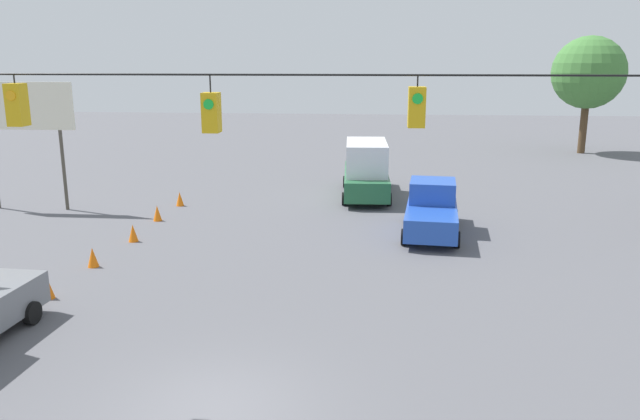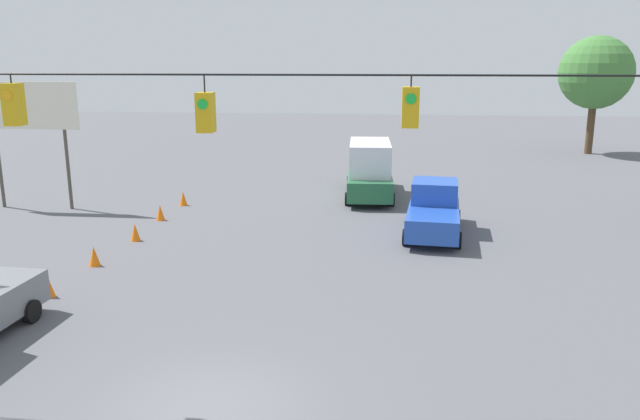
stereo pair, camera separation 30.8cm
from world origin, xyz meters
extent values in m
plane|color=#56565B|center=(0.00, 0.00, 0.00)|extent=(140.00, 140.00, 0.00)
cylinder|color=black|center=(0.00, -0.78, 6.77)|extent=(21.99, 0.04, 0.04)
cube|color=gold|center=(-4.00, -0.78, 6.17)|extent=(0.32, 0.36, 0.77)
cylinder|color=black|center=(-4.00, -0.78, 6.66)|extent=(0.03, 0.03, 0.22)
cylinder|color=green|center=(-4.00, -0.59, 6.34)|extent=(0.20, 0.02, 0.20)
cube|color=gold|center=(0.00, -0.78, 6.04)|extent=(0.32, 0.36, 0.78)
cylinder|color=black|center=(0.00, -0.78, 6.60)|extent=(0.03, 0.03, 0.34)
cylinder|color=green|center=(0.00, -0.59, 6.21)|extent=(0.20, 0.02, 0.20)
cube|color=gold|center=(4.00, -0.78, 6.16)|extent=(0.32, 0.36, 0.85)
cylinder|color=black|center=(4.00, -0.78, 6.68)|extent=(0.03, 0.03, 0.18)
cylinder|color=orange|center=(4.00, -0.59, 6.35)|extent=(0.20, 0.02, 0.20)
cylinder|color=black|center=(6.01, -3.72, 0.32)|extent=(0.25, 0.65, 0.64)
cube|color=#236038|center=(-2.74, -20.88, 0.82)|extent=(2.49, 6.80, 1.00)
cube|color=silver|center=(-2.75, -20.54, 2.11)|extent=(2.21, 4.37, 1.59)
cube|color=black|center=(-2.66, -22.70, 2.11)|extent=(1.77, 0.09, 1.11)
cylinder|color=black|center=(-3.76, -23.10, 0.32)|extent=(0.25, 0.65, 0.64)
cylinder|color=black|center=(-1.54, -23.01, 0.32)|extent=(0.25, 0.65, 0.64)
cylinder|color=black|center=(-3.94, -18.74, 0.32)|extent=(0.25, 0.65, 0.64)
cylinder|color=black|center=(-1.72, -18.65, 0.32)|extent=(0.25, 0.65, 0.64)
cube|color=#234CB2|center=(-5.57, -13.83, 0.77)|extent=(2.53, 5.71, 0.90)
cube|color=#234CB2|center=(-5.63, -14.49, 1.67)|extent=(2.03, 2.16, 0.90)
cube|color=black|center=(-5.73, -15.50, 1.67)|extent=(1.61, 0.17, 0.63)
cylinder|color=black|center=(-6.75, -15.53, 0.32)|extent=(0.28, 0.66, 0.64)
cylinder|color=black|center=(-4.74, -15.72, 0.32)|extent=(0.28, 0.66, 0.64)
cylinder|color=black|center=(-6.41, -11.94, 0.32)|extent=(0.28, 0.66, 0.64)
cylinder|color=black|center=(-4.40, -12.13, 0.32)|extent=(0.28, 0.66, 0.64)
cone|color=orange|center=(6.55, -5.54, 0.35)|extent=(0.39, 0.39, 0.69)
cone|color=orange|center=(6.49, -8.50, 0.35)|extent=(0.39, 0.39, 0.69)
cone|color=orange|center=(6.27, -11.61, 0.35)|extent=(0.39, 0.39, 0.69)
cone|color=orange|center=(6.42, -14.85, 0.35)|extent=(0.39, 0.39, 0.69)
cone|color=orange|center=(6.32, -17.77, 0.35)|extent=(0.39, 0.39, 0.69)
cylinder|color=#4C473D|center=(11.46, -16.52, 1.91)|extent=(0.16, 0.16, 3.82)
cube|color=silver|center=(13.19, -16.52, 4.91)|extent=(4.94, 0.12, 2.20)
cylinder|color=#4C3823|center=(-18.86, -37.65, 2.28)|extent=(0.55, 0.55, 4.56)
sphere|color=#427A38|center=(-18.86, -37.65, 6.03)|extent=(5.35, 5.35, 5.35)
camera|label=1|loc=(-3.25, 11.34, 7.08)|focal=35.00mm
camera|label=2|loc=(-3.55, 11.31, 7.08)|focal=35.00mm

